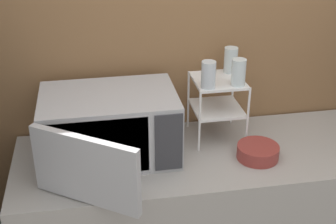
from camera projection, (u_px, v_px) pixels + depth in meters
The scene contains 7 objects.
wall_back at pixel (193, 40), 2.15m from camera, with size 8.00×0.06×2.60m.
microwave at pixel (109, 127), 1.95m from camera, with size 0.58×0.65×0.28m.
dish_rack at pixel (218, 96), 2.08m from camera, with size 0.22×0.24×0.28m.
glass_front_left at pixel (208, 75), 1.94m from camera, with size 0.06×0.06×0.12m.
glass_back_right at pixel (231, 60), 2.10m from camera, with size 0.06×0.06×0.12m.
glass_front_right at pixel (239, 72), 1.97m from camera, with size 0.06×0.06×0.12m.
bowl at pixel (258, 152), 1.99m from camera, with size 0.18×0.18×0.06m.
Camera 1 is at (-0.48, -1.40, 1.98)m, focal length 50.00 mm.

